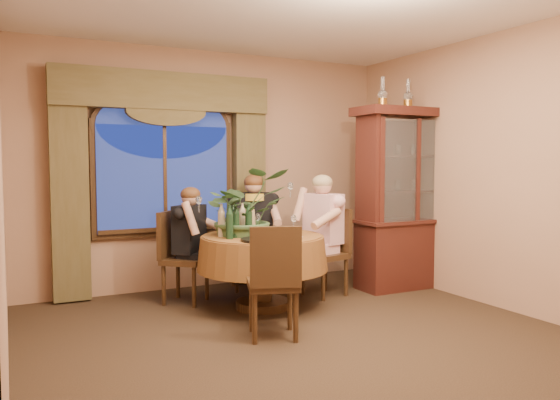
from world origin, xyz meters
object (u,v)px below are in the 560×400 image
wine_bottle_0 (221,220)px  chair_right (324,253)px  dining_table (262,272)px  centerpiece_plant (245,178)px  chair_front_left (273,281)px  person_back (189,244)px  stoneware_vase (250,222)px  wine_bottle_5 (230,222)px  olive_bowl (268,234)px  oil_lamp_center (408,94)px  oil_lamp_right (432,96)px  oil_lamp_left (383,92)px  wine_bottle_2 (236,221)px  person_pink (323,234)px  wine_bottle_3 (249,220)px  wine_bottle_4 (242,219)px  person_scarf (254,232)px  china_cabinet (406,199)px  chair_back (185,258)px  chair_back_right (249,248)px  wine_bottle_1 (233,218)px

wine_bottle_0 → chair_right: bearing=4.2°
dining_table → centerpiece_plant: bearing=133.9°
centerpiece_plant → chair_front_left: bearing=-99.8°
wine_bottle_0 → person_back: bearing=107.7°
stoneware_vase → wine_bottle_5: size_ratio=0.77×
chair_front_left → olive_bowl: (0.34, 0.80, 0.29)m
oil_lamp_center → oil_lamp_right: 0.37m
dining_table → oil_lamp_left: bearing=3.3°
wine_bottle_0 → wine_bottle_2: (0.10, -0.13, 0.00)m
chair_right → person_pink: person_pink is taller
olive_bowl → wine_bottle_3: bearing=-179.1°
person_back → wine_bottle_4: bearing=81.0°
chair_front_left → wine_bottle_4: size_ratio=2.91×
person_scarf → wine_bottle_3: person_scarf is taller
dining_table → china_cabinet: bearing=2.7°
dining_table → olive_bowl: olive_bowl is taller
oil_lamp_right → wine_bottle_3: oil_lamp_right is taller
dining_table → person_pink: bearing=15.4°
chair_back → oil_lamp_center: bearing=121.1°
chair_right → wine_bottle_2: size_ratio=2.91×
centerpiece_plant → wine_bottle_5: centerpiece_plant is taller
chair_back_right → wine_bottle_4: (-0.42, -0.79, 0.44)m
chair_front_left → wine_bottle_0: 1.05m
olive_bowl → chair_front_left: bearing=-112.6°
oil_lamp_center → person_back: bearing=168.6°
china_cabinet → wine_bottle_1: 2.17m
person_back → chair_right: bearing=118.8°
chair_front_left → wine_bottle_2: bearing=109.6°
olive_bowl → wine_bottle_3: (-0.21, -0.00, 0.14)m
chair_back_right → centerpiece_plant: size_ratio=1.00×
oil_lamp_right → person_pink: bearing=174.0°
dining_table → oil_lamp_right: oil_lamp_right is taller
china_cabinet → chair_front_left: china_cabinet is taller
dining_table → chair_back: bearing=138.4°
oil_lamp_left → person_pink: bearing=167.8°
chair_back → wine_bottle_5: wine_bottle_5 is taller
centerpiece_plant → wine_bottle_5: 0.55m
wine_bottle_2 → chair_back: bearing=117.6°
oil_lamp_left → centerpiece_plant: bearing=178.4°
dining_table → wine_bottle_2: wine_bottle_2 is taller
dining_table → person_scarf: (0.27, 0.83, 0.30)m
oil_lamp_center → chair_right: bearing=176.1°
person_pink → olive_bowl: person_pink is taller
wine_bottle_1 → chair_back_right: bearing=54.7°
wine_bottle_1 → wine_bottle_2: (-0.07, -0.24, 0.00)m
person_pink → olive_bowl: (-0.84, -0.31, 0.10)m
chair_right → chair_front_left: (-1.15, -1.04, 0.00)m
chair_back → wine_bottle_4: 0.80m
wine_bottle_4 → oil_lamp_right: bearing=0.9°
oil_lamp_right → wine_bottle_5: size_ratio=1.03×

